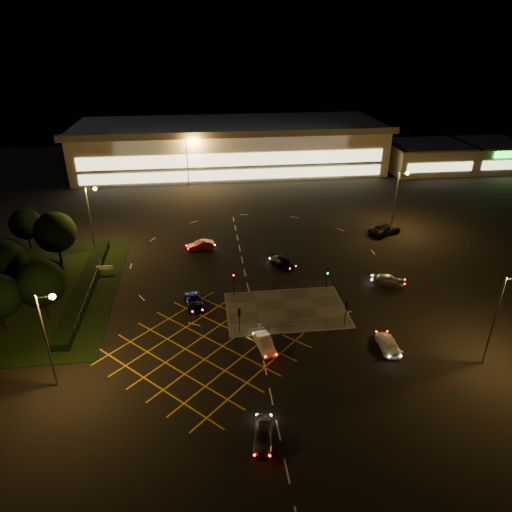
{
  "coord_description": "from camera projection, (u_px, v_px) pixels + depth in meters",
  "views": [
    {
      "loc": [
        -7.3,
        -47.43,
        30.42
      ],
      "look_at": [
        -0.31,
        9.0,
        2.0
      ],
      "focal_mm": 32.0,
      "sensor_mm": 36.0,
      "label": 1
    }
  ],
  "objects": [
    {
      "name": "car_near_silver",
      "position": [
        263.0,
        434.0,
        37.31
      ],
      "size": [
        2.24,
        4.17,
        1.35
      ],
      "primitive_type": "imported",
      "rotation": [
        0.0,
        0.0,
        6.11
      ],
      "color": "#A0A1A7",
      "rests_on": "ground"
    },
    {
      "name": "supermarket",
      "position": [
        230.0,
        146.0,
        109.13
      ],
      "size": [
        72.0,
        26.5,
        10.5
      ],
      "color": "beige",
      "rests_on": "ground"
    },
    {
      "name": "hedge",
      "position": [
        85.0,
        286.0,
        59.08
      ],
      "size": [
        2.0,
        26.0,
        1.0
      ],
      "primitive_type": "cube",
      "color": "black",
      "rests_on": "ground"
    },
    {
      "name": "ground",
      "position": [
        267.0,
        302.0,
        56.51
      ],
      "size": [
        180.0,
        180.0,
        0.0
      ],
      "primitive_type": "plane",
      "color": "black",
      "rests_on": "ground"
    },
    {
      "name": "streetlight_far_left",
      "position": [
        189.0,
        156.0,
        95.13
      ],
      "size": [
        1.78,
        0.56,
        10.03
      ],
      "color": "slate",
      "rests_on": "ground"
    },
    {
      "name": "car_left_blue",
      "position": [
        194.0,
        302.0,
        55.43
      ],
      "size": [
        2.77,
        4.69,
        1.22
      ],
      "primitive_type": "imported",
      "rotation": [
        0.0,
        0.0,
        0.18
      ],
      "color": "#0D144F",
      "rests_on": "ground"
    },
    {
      "name": "tree_c",
      "position": [
        55.0,
        232.0,
        63.64
      ],
      "size": [
        5.76,
        5.76,
        7.84
      ],
      "color": "black",
      "rests_on": "ground"
    },
    {
      "name": "tree_b",
      "position": [
        4.0,
        262.0,
        56.24
      ],
      "size": [
        5.4,
        5.4,
        7.35
      ],
      "color": "black",
      "rests_on": "ground"
    },
    {
      "name": "streetlight_se",
      "position": [
        502.0,
        308.0,
        43.39
      ],
      "size": [
        1.78,
        0.56,
        10.03
      ],
      "color": "slate",
      "rests_on": "ground"
    },
    {
      "name": "tree_d",
      "position": [
        26.0,
        224.0,
        68.73
      ],
      "size": [
        4.68,
        4.68,
        6.37
      ],
      "color": "black",
      "rests_on": "ground"
    },
    {
      "name": "car_queue_white",
      "position": [
        265.0,
        344.0,
        48.05
      ],
      "size": [
        2.05,
        4.21,
        1.33
      ],
      "primitive_type": "imported",
      "rotation": [
        0.0,
        0.0,
        0.16
      ],
      "color": "silver",
      "rests_on": "ground"
    },
    {
      "name": "tree_e",
      "position": [
        41.0,
        283.0,
        51.57
      ],
      "size": [
        5.4,
        5.4,
        7.35
      ],
      "color": "black",
      "rests_on": "ground"
    },
    {
      "name": "car_east_grey",
      "position": [
        385.0,
        229.0,
        75.09
      ],
      "size": [
        6.26,
        4.88,
        1.58
      ],
      "primitive_type": "imported",
      "rotation": [
        0.0,
        0.0,
        2.03
      ],
      "color": "black",
      "rests_on": "ground"
    },
    {
      "name": "grass_verge",
      "position": [
        46.0,
        292.0,
        58.74
      ],
      "size": [
        18.0,
        30.0,
        0.08
      ],
      "primitive_type": "cube",
      "color": "black",
      "rests_on": "ground"
    },
    {
      "name": "car_right_silver",
      "position": [
        388.0,
        280.0,
        60.29
      ],
      "size": [
        4.29,
        3.08,
        1.36
      ],
      "primitive_type": "imported",
      "rotation": [
        0.0,
        0.0,
        1.15
      ],
      "color": "#B5B9BD",
      "rests_on": "ground"
    },
    {
      "name": "streetlight_ne",
      "position": [
        399.0,
        193.0,
        74.01
      ],
      "size": [
        1.78,
        0.56,
        10.03
      ],
      "color": "slate",
      "rests_on": "ground"
    },
    {
      "name": "streetlight_far_right",
      "position": [
        370.0,
        148.0,
        101.3
      ],
      "size": [
        1.78,
        0.56,
        10.03
      ],
      "color": "slate",
      "rests_on": "ground"
    },
    {
      "name": "signal_sw",
      "position": [
        239.0,
        316.0,
        49.69
      ],
      "size": [
        0.28,
        0.3,
        3.15
      ],
      "rotation": [
        0.0,
        0.0,
        3.14
      ],
      "color": "black",
      "rests_on": "pedestrian_island"
    },
    {
      "name": "car_approach_white",
      "position": [
        388.0,
        344.0,
        48.09
      ],
      "size": [
        2.02,
        4.52,
        1.29
      ],
      "primitive_type": "imported",
      "rotation": [
        0.0,
        0.0,
        3.09
      ],
      "color": "silver",
      "rests_on": "ground"
    },
    {
      "name": "signal_se",
      "position": [
        346.0,
        308.0,
        51.01
      ],
      "size": [
        0.28,
        0.3,
        3.15
      ],
      "rotation": [
        0.0,
        0.0,
        3.14
      ],
      "color": "black",
      "rests_on": "pedestrian_island"
    },
    {
      "name": "retail_unit_b",
      "position": [
        489.0,
        155.0,
        109.78
      ],
      "size": [
        14.8,
        14.8,
        6.35
      ],
      "color": "beige",
      "rests_on": "ground"
    },
    {
      "name": "pedestrian_island",
      "position": [
        286.0,
        310.0,
        54.93
      ],
      "size": [
        14.0,
        9.0,
        0.12
      ],
      "primitive_type": "cube",
      "color": "#4C4944",
      "rests_on": "ground"
    },
    {
      "name": "car_far_dkgrey",
      "position": [
        283.0,
        262.0,
        64.8
      ],
      "size": [
        3.84,
        4.63,
        1.26
      ],
      "primitive_type": "imported",
      "rotation": [
        0.0,
        0.0,
        0.57
      ],
      "color": "black",
      "rests_on": "ground"
    },
    {
      "name": "car_circ_red",
      "position": [
        201.0,
        245.0,
        69.84
      ],
      "size": [
        4.38,
        2.38,
        1.37
      ],
      "primitive_type": "imported",
      "rotation": [
        0.0,
        0.0,
        4.95
      ],
      "color": "maroon",
      "rests_on": "ground"
    },
    {
      "name": "signal_nw",
      "position": [
        234.0,
        280.0,
        56.78
      ],
      "size": [
        0.28,
        0.3,
        3.15
      ],
      "color": "black",
      "rests_on": "pedestrian_island"
    },
    {
      "name": "signal_ne",
      "position": [
        327.0,
        274.0,
        58.1
      ],
      "size": [
        0.28,
        0.3,
        3.15
      ],
      "color": "black",
      "rests_on": "pedestrian_island"
    },
    {
      "name": "retail_unit_a",
      "position": [
        426.0,
        157.0,
        108.04
      ],
      "size": [
        18.8,
        14.8,
        6.35
      ],
      "color": "beige",
      "rests_on": "ground"
    },
    {
      "name": "streetlight_nw",
      "position": [
        92.0,
        210.0,
        66.96
      ],
      "size": [
        1.78,
        0.56,
        10.03
      ],
      "color": "slate",
      "rests_on": "ground"
    },
    {
      "name": "streetlight_sw",
      "position": [
        48.0,
        328.0,
        40.55
      ],
      "size": [
        1.78,
        0.56,
        10.03
      ],
      "color": "slate",
      "rests_on": "ground"
    }
  ]
}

